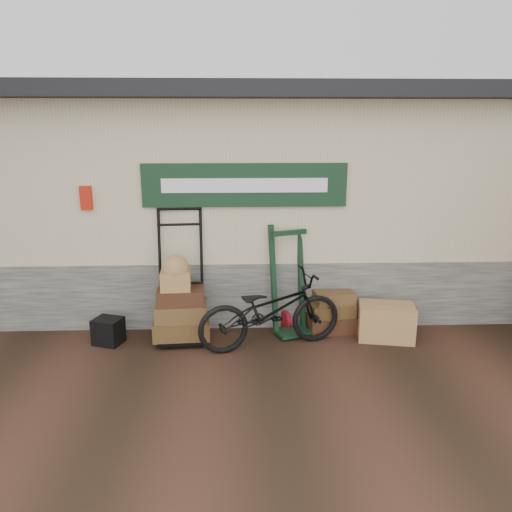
{
  "coord_description": "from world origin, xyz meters",
  "views": [
    {
      "loc": [
        -0.39,
        -5.37,
        2.68
      ],
      "look_at": [
        -0.16,
        0.9,
        1.04
      ],
      "focal_mm": 35.0,
      "sensor_mm": 36.0,
      "label": 1
    }
  ],
  "objects": [
    {
      "name": "suitcase_stack",
      "position": [
        0.85,
        0.85,
        0.28
      ],
      "size": [
        0.68,
        0.48,
        0.56
      ],
      "primitive_type": null,
      "rotation": [
        0.0,
        0.0,
        0.14
      ],
      "color": "#352110",
      "rests_on": "ground"
    },
    {
      "name": "station_building",
      "position": [
        -0.01,
        2.74,
        1.61
      ],
      "size": [
        14.4,
        4.1,
        3.2
      ],
      "color": "#4C4C47",
      "rests_on": "ground"
    },
    {
      "name": "ground",
      "position": [
        0.0,
        0.0,
        0.0
      ],
      "size": [
        80.0,
        80.0,
        0.0
      ],
      "primitive_type": "plane",
      "color": "black",
      "rests_on": "ground"
    },
    {
      "name": "wicker_hamper",
      "position": [
        1.51,
        0.58,
        0.23
      ],
      "size": [
        0.77,
        0.58,
        0.45
      ],
      "primitive_type": "cube",
      "rotation": [
        0.0,
        0.0,
        -0.19
      ],
      "color": "olive",
      "rests_on": "ground"
    },
    {
      "name": "green_barrow",
      "position": [
        0.27,
        0.84,
        0.72
      ],
      "size": [
        0.65,
        0.6,
        1.45
      ],
      "primitive_type": null,
      "rotation": [
        0.0,
        0.0,
        0.36
      ],
      "color": "black",
      "rests_on": "ground"
    },
    {
      "name": "bicycle",
      "position": [
        -0.0,
        0.38,
        0.53
      ],
      "size": [
        1.09,
        1.93,
        1.06
      ],
      "primitive_type": "imported",
      "rotation": [
        0.0,
        0.0,
        1.83
      ],
      "color": "black",
      "rests_on": "ground"
    },
    {
      "name": "porter_trolley",
      "position": [
        -1.13,
        0.74,
        0.85
      ],
      "size": [
        0.89,
        0.69,
        1.7
      ],
      "primitive_type": null,
      "rotation": [
        0.0,
        0.0,
        0.06
      ],
      "color": "black",
      "rests_on": "ground"
    },
    {
      "name": "black_trunk",
      "position": [
        -2.04,
        0.55,
        0.17
      ],
      "size": [
        0.41,
        0.38,
        0.33
      ],
      "primitive_type": "cube",
      "rotation": [
        0.0,
        0.0,
        -0.34
      ],
      "color": "black",
      "rests_on": "ground"
    }
  ]
}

